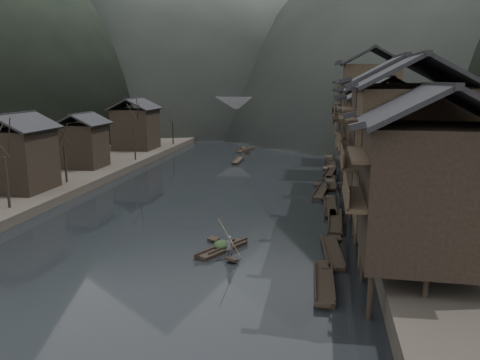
# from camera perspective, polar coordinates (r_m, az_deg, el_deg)

# --- Properties ---
(water) EXTENTS (300.00, 300.00, 0.00)m
(water) POSITION_cam_1_polar(r_m,az_deg,el_deg) (38.25, -7.91, -7.22)
(water) COLOR black
(water) RESTS_ON ground
(left_bank) EXTENTS (40.00, 200.00, 1.20)m
(left_bank) POSITION_cam_1_polar(r_m,az_deg,el_deg) (88.41, -21.70, 3.40)
(left_bank) COLOR #2D2823
(left_bank) RESTS_ON ground
(stilt_houses) EXTENTS (9.00, 67.60, 16.98)m
(stilt_houses) POSITION_cam_1_polar(r_m,az_deg,el_deg) (54.39, 16.44, 7.71)
(stilt_houses) COLOR black
(stilt_houses) RESTS_ON ground
(left_houses) EXTENTS (8.10, 53.20, 8.73)m
(left_houses) POSITION_cam_1_polar(r_m,az_deg,el_deg) (63.45, -20.23, 5.06)
(left_houses) COLOR black
(left_houses) RESTS_ON left_bank
(bare_trees) EXTENTS (3.99, 62.36, 7.99)m
(bare_trees) POSITION_cam_1_polar(r_m,az_deg,el_deg) (56.78, -20.07, 5.33)
(bare_trees) COLOR black
(bare_trees) RESTS_ON left_bank
(moored_sampans) EXTENTS (3.05, 67.75, 0.47)m
(moored_sampans) POSITION_cam_1_polar(r_m,az_deg,el_deg) (59.91, 10.73, -0.07)
(moored_sampans) COLOR black
(moored_sampans) RESTS_ON water
(midriver_boats) EXTENTS (2.64, 17.32, 0.45)m
(midriver_boats) POSITION_cam_1_polar(r_m,az_deg,el_deg) (79.51, 0.25, 3.09)
(midriver_boats) COLOR black
(midriver_boats) RESTS_ON water
(stone_bridge) EXTENTS (40.00, 6.00, 9.00)m
(stone_bridge) POSITION_cam_1_polar(r_m,az_deg,el_deg) (107.15, 4.03, 8.01)
(stone_bridge) COLOR #4C4C4F
(stone_bridge) RESTS_ON ground
(hero_sampan) EXTENTS (3.32, 4.97, 0.44)m
(hero_sampan) POSITION_cam_1_polar(r_m,az_deg,el_deg) (35.38, -2.20, -8.38)
(hero_sampan) COLOR black
(hero_sampan) RESTS_ON water
(cargo_heap) EXTENTS (1.15, 1.50, 0.69)m
(cargo_heap) POSITION_cam_1_polar(r_m,az_deg,el_deg) (35.40, -2.33, -7.37)
(cargo_heap) COLOR black
(cargo_heap) RESTS_ON hero_sampan
(boatman) EXTENTS (0.65, 0.49, 1.62)m
(boatman) POSITION_cam_1_polar(r_m,az_deg,el_deg) (33.39, -1.29, -7.73)
(boatman) COLOR #4E4D50
(boatman) RESTS_ON hero_sampan
(bamboo_pole) EXTENTS (1.68, 1.79, 3.98)m
(bamboo_pole) POSITION_cam_1_polar(r_m,az_deg,el_deg) (32.51, -0.97, -3.10)
(bamboo_pole) COLOR #8C7A51
(bamboo_pole) RESTS_ON boatman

